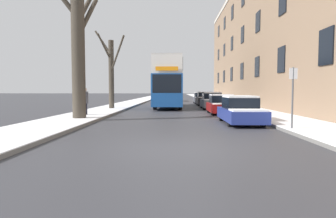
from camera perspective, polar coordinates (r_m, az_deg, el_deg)
name	(u,v)px	position (r m, az deg, el deg)	size (l,w,h in m)	color
ground_plane	(178,148)	(8.69, 1.96, -7.49)	(320.00, 320.00, 0.00)	#38383D
sidewalk_left	(148,98)	(61.81, -3.79, 2.08)	(3.04, 130.00, 0.16)	slate
sidewalk_right	(204,98)	(61.82, 6.95, 2.07)	(3.04, 130.00, 0.16)	slate
terrace_facade_right	(284,37)	(36.14, 21.19, 12.63)	(9.10, 49.49, 15.01)	#8C7056
bare_tree_left_0	(79,48)	(17.34, -16.60, 11.15)	(2.07, 2.78, 7.73)	#423A30
bare_tree_left_1	(111,71)	(25.93, -10.80, 7.19)	(2.96, 3.73, 6.77)	#423A30
double_decker_bus	(169,81)	(29.19, 0.11, 5.39)	(2.56, 11.34, 4.60)	#194C99
parked_car_0	(240,111)	(15.52, 13.58, -0.31)	(1.71, 4.49, 1.40)	navy
parked_car_1	(221,105)	(21.60, 10.15, 0.78)	(1.78, 3.95, 1.39)	maroon
parked_car_2	(212,101)	(27.37, 8.32, 1.49)	(1.80, 4.26, 1.51)	slate
parked_car_3	(205,99)	(33.75, 7.04, 1.89)	(1.79, 4.43, 1.51)	black
parked_car_4	(201,98)	(38.80, 6.32, 2.05)	(1.87, 4.10, 1.42)	#474C56
oncoming_van	(162,93)	(45.85, -1.16, 3.11)	(2.02, 5.62, 2.42)	#9EA3AD
pedestrian_left_sidewalk	(85,101)	(19.35, -15.52, 1.48)	(0.40, 0.40, 1.83)	black
street_sign_post	(293,95)	(12.84, 22.65, 2.46)	(0.32, 0.07, 2.58)	#4C4F54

